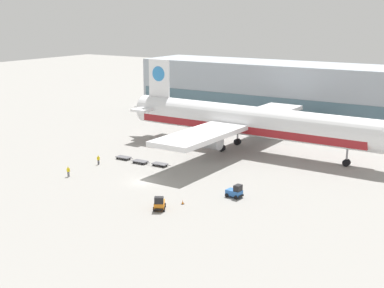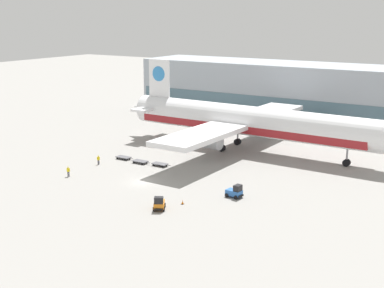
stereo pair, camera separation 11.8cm
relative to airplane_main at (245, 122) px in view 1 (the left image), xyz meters
The scene contains 11 objects.
ground_plane 28.14m from the airplane_main, 99.36° to the right, with size 400.00×400.00×0.00m, color gray.
terminal_building 38.01m from the airplane_main, 93.40° to the left, with size 90.00×18.20×14.00m.
airplane_main is the anchor object (origin of this frame).
baggage_tug_foreground 36.65m from the airplane_main, 81.97° to the right, with size 2.55×2.82×2.00m.
baggage_tug_mid 28.69m from the airplane_main, 65.85° to the right, with size 2.57×1.83×2.00m.
baggage_dolly_lead 24.83m from the airplane_main, 131.50° to the right, with size 3.70×1.51×0.48m.
baggage_dolly_second 22.70m from the airplane_main, 121.99° to the right, with size 3.70×1.51×0.48m.
baggage_dolly_third 20.47m from the airplane_main, 112.62° to the right, with size 3.70×1.51×0.48m.
ground_crew_near 29.62m from the airplane_main, 126.96° to the right, with size 0.32×0.55×1.70m.
ground_crew_far 36.09m from the airplane_main, 118.02° to the right, with size 0.54×0.33×1.76m.
traffic_cone_near 33.52m from the airplane_main, 78.47° to the right, with size 0.40×0.40×0.64m.
Camera 1 is at (50.90, -65.43, 26.59)m, focal length 50.00 mm.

